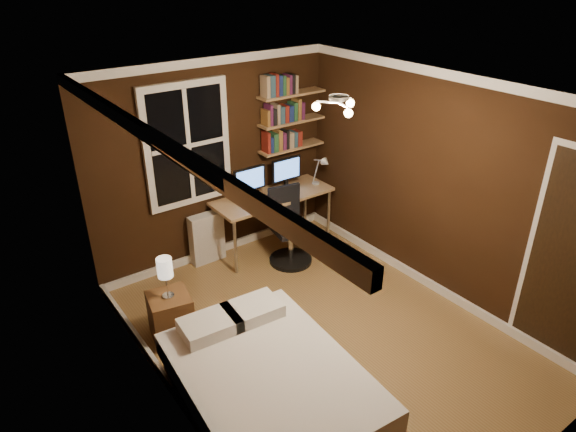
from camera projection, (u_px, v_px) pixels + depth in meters
floor at (322, 335)px, 5.29m from camera, size 4.20×4.20×0.00m
wall_back at (214, 162)px, 6.23m from camera, size 3.20×0.04×2.50m
wall_left at (163, 288)px, 3.88m from camera, size 0.04×4.20×2.50m
wall_right at (439, 187)px, 5.57m from camera, size 0.04×4.20×2.50m
ceiling at (331, 93)px, 4.16m from camera, size 3.20×4.20×0.02m
window at (187, 145)px, 5.89m from camera, size 1.06×0.06×1.46m
door at (574, 267)px, 4.55m from camera, size 0.03×0.82×2.05m
ceiling_fixture at (338, 107)px, 4.13m from camera, size 0.44×0.44×0.18m
bookshelf_lower at (292, 147)px, 6.72m from camera, size 0.92×0.22×0.03m
books_row_lower at (292, 138)px, 6.66m from camera, size 0.54×0.16×0.23m
bookshelf_middle at (292, 121)px, 6.56m from camera, size 0.92×0.22×0.03m
books_row_middle at (292, 111)px, 6.50m from camera, size 0.60×0.16×0.23m
bookshelf_upper at (292, 94)px, 6.40m from camera, size 0.92×0.22×0.03m
books_row_upper at (292, 83)px, 6.34m from camera, size 0.54×0.16×0.23m
bed at (269, 388)px, 4.28m from camera, size 1.46×1.93×0.62m
nightstand at (171, 317)px, 5.16m from camera, size 0.46×0.46×0.50m
bedside_lamp at (166, 278)px, 4.95m from camera, size 0.15×0.15×0.44m
radiator at (207, 238)px, 6.44m from camera, size 0.43×0.15×0.65m
desk at (273, 199)px, 6.59m from camera, size 1.59×0.60×0.76m
monitor_left at (250, 183)px, 6.37m from camera, size 0.44×0.12×0.42m
monitor_right at (286, 173)px, 6.67m from camera, size 0.44×0.12×0.42m
desk_lamp at (320, 170)px, 6.73m from camera, size 0.14×0.32×0.44m
office_chair at (289, 234)px, 6.43m from camera, size 0.54×0.54×0.98m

